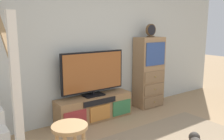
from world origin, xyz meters
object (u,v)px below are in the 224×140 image
at_px(media_console, 95,108).
at_px(television, 93,73).
at_px(desk_clock, 151,31).
at_px(side_cabinet, 149,72).

height_order(media_console, television, television).
bearing_deg(desk_clock, television, 178.74).
height_order(television, side_cabinet, side_cabinet).
bearing_deg(side_cabinet, desk_clock, -68.97).
bearing_deg(media_console, side_cabinet, 0.45).
xyz_separation_m(television, side_cabinet, (1.30, -0.01, -0.14)).
xyz_separation_m(media_console, desk_clock, (1.31, -0.00, 1.33)).
relative_size(media_console, television, 1.17).
bearing_deg(media_console, television, 90.00).
height_order(media_console, side_cabinet, side_cabinet).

